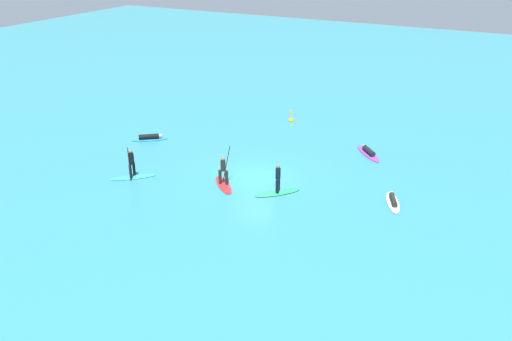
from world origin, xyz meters
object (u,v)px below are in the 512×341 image
Objects in this scene: surfer_on_green_board at (278,187)px; surfer_on_white_board at (393,201)px; surfer_on_blue_board at (150,138)px; surfer_on_teal_board at (132,169)px; surfer_on_red_board at (223,178)px; marker_buoy at (291,120)px; surfer_on_purple_board at (368,152)px.

surfer_on_green_board is 0.98× the size of surfer_on_white_board.
surfer_on_green_board reaches higher than surfer_on_blue_board.
surfer_on_teal_board is at bearing -33.90° from surfer_on_green_board.
surfer_on_red_board is at bearing -38.59° from surfer_on_green_board.
surfer_on_red_board reaches higher than surfer_on_white_board.
surfer_on_purple_board is at bearing -26.72° from marker_buoy.
surfer_on_green_board is at bearing -126.11° from surfer_on_red_board.
surfer_on_green_board is (8.70, 2.22, -0.22)m from surfer_on_teal_board.
surfer_on_purple_board reaches higher than surfer_on_white_board.
marker_buoy is at bearing 11.15° from surfer_on_blue_board.
surfer_on_blue_board is (-14.66, -4.68, 0.02)m from surfer_on_purple_board.
surfer_on_teal_board is 5.68m from surfer_on_red_board.
surfer_on_red_board reaches higher than surfer_on_purple_board.
surfer_on_purple_board is at bearing -80.90° from surfer_on_red_board.
surfer_on_white_board is at bearing -43.09° from marker_buoy.
surfer_on_white_board is 2.58× the size of marker_buoy.
surfer_on_red_board is 9.74m from surfer_on_white_board.
marker_buoy is at bearing -40.01° from surfer_on_red_board.
surfer_on_teal_board is 0.92× the size of surfer_on_green_board.
surfer_on_green_board is at bearing -69.11° from marker_buoy.
surfer_on_red_board is (-6.12, -8.68, 0.29)m from surfer_on_purple_board.
surfer_on_green_board is 1.08× the size of surfer_on_red_board.
surfer_on_blue_board is at bearing 19.14° from surfer_on_red_board.
surfer_on_white_board is 14.62m from marker_buoy.
surfer_on_white_board is at bearing -121.47° from surfer_on_red_board.
surfer_on_blue_board reaches higher than surfer_on_white_board.
surfer_on_green_board reaches higher than surfer_on_purple_board.
surfer_on_red_board reaches higher than marker_buoy.
surfer_on_teal_board is 15.51m from surfer_on_purple_board.
surfer_on_blue_board is at bearing -131.04° from marker_buoy.
surfer_on_teal_board reaches higher than marker_buoy.
surfer_on_teal_board reaches higher than surfer_on_blue_board.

